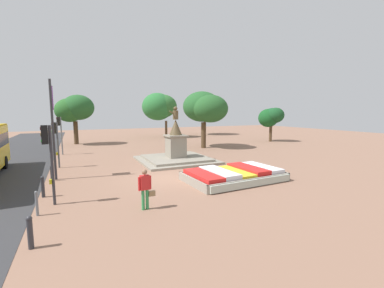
{
  "coord_description": "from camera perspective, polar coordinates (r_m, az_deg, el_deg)",
  "views": [
    {
      "loc": [
        -5.09,
        -14.69,
        4.07
      ],
      "look_at": [
        2.32,
        1.42,
        1.83
      ],
      "focal_mm": 24.0,
      "sensor_mm": 36.0,
      "label": 1
    }
  ],
  "objects": [
    {
      "name": "park_tree_mid_canopy",
      "position": [
        45.55,
        2.75,
        8.27
      ],
      "size": [
        4.76,
        4.99,
        7.29
      ],
      "color": "brown",
      "rests_on": "ground_plane"
    },
    {
      "name": "traffic_light_far_corner",
      "position": [
        27.19,
        -27.31,
        3.1
      ],
      "size": [
        0.41,
        0.3,
        3.57
      ],
      "color": "slate",
      "rests_on": "ground_plane"
    },
    {
      "name": "statue_monument",
      "position": [
        21.29,
        -3.61,
        -1.87
      ],
      "size": [
        5.9,
        5.9,
        4.49
      ],
      "color": "gray",
      "rests_on": "ground_plane"
    },
    {
      "name": "banner_pole",
      "position": [
        17.25,
        -28.53,
        3.47
      ],
      "size": [
        0.17,
        0.75,
        5.95
      ],
      "color": "#2D2D33",
      "rests_on": "ground_plane"
    },
    {
      "name": "kerb_bollard_north",
      "position": [
        17.34,
        -28.79,
        -5.64
      ],
      "size": [
        0.12,
        0.12,
        0.93
      ],
      "color": "#2D2D33",
      "rests_on": "ground_plane"
    },
    {
      "name": "pedestrian_with_handbag",
      "position": [
        10.97,
        -10.33,
        -9.35
      ],
      "size": [
        0.73,
        0.25,
        1.72
      ],
      "color": "#338C4C",
      "rests_on": "ground_plane"
    },
    {
      "name": "ground_plane",
      "position": [
        16.07,
        -5.45,
        -7.51
      ],
      "size": [
        95.73,
        95.73,
        0.0
      ],
      "primitive_type": "plane",
      "color": "#8C6651"
    },
    {
      "name": "traffic_light_mid_block",
      "position": [
        20.85,
        -28.03,
        1.48
      ],
      "size": [
        0.42,
        0.31,
        3.32
      ],
      "color": "#4C5156",
      "rests_on": "ground_plane"
    },
    {
      "name": "park_tree_far_left",
      "position": [
        36.75,
        17.24,
        5.81
      ],
      "size": [
        3.09,
        3.29,
        4.6
      ],
      "color": "#4C3823",
      "rests_on": "ground_plane"
    },
    {
      "name": "kerb_bollard_south",
      "position": [
        9.38,
        -32.32,
        -16.11
      ],
      "size": [
        0.17,
        0.17,
        1.02
      ],
      "color": "#2D2D33",
      "rests_on": "ground_plane"
    },
    {
      "name": "park_tree_behind_statue",
      "position": [
        40.91,
        -7.22,
        8.27
      ],
      "size": [
        5.34,
        5.13,
        6.98
      ],
      "color": "#4C3823",
      "rests_on": "ground_plane"
    },
    {
      "name": "park_tree_street_side",
      "position": [
        29.05,
        2.95,
        8.07
      ],
      "size": [
        4.43,
        5.49,
        6.35
      ],
      "color": "#4C3823",
      "rests_on": "ground_plane"
    },
    {
      "name": "flower_planter",
      "position": [
        15.6,
        9.42,
        -6.83
      ],
      "size": [
        5.87,
        3.72,
        0.71
      ],
      "color": "#38281C",
      "rests_on": "ground_plane"
    },
    {
      "name": "park_tree_far_right",
      "position": [
        34.7,
        -24.67,
        7.1
      ],
      "size": [
        4.54,
        3.87,
        6.12
      ],
      "color": "#4C3823",
      "rests_on": "ground_plane"
    },
    {
      "name": "kerb_bollard_mid_b",
      "position": [
        14.29,
        -30.23,
        -8.08
      ],
      "size": [
        0.17,
        0.17,
        1.04
      ],
      "color": "#2D2D33",
      "rests_on": "ground_plane"
    },
    {
      "name": "traffic_light_near_crossing",
      "position": [
        12.58,
        -29.31,
        -1.27
      ],
      "size": [
        0.41,
        0.28,
        3.51
      ],
      "color": "#2D2D33",
      "rests_on": "ground_plane"
    },
    {
      "name": "kerb_bollard_mid_a",
      "position": [
        11.96,
        -31.24,
        -11.13
      ],
      "size": [
        0.12,
        0.12,
        1.01
      ],
      "color": "slate",
      "rests_on": "ground_plane"
    }
  ]
}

